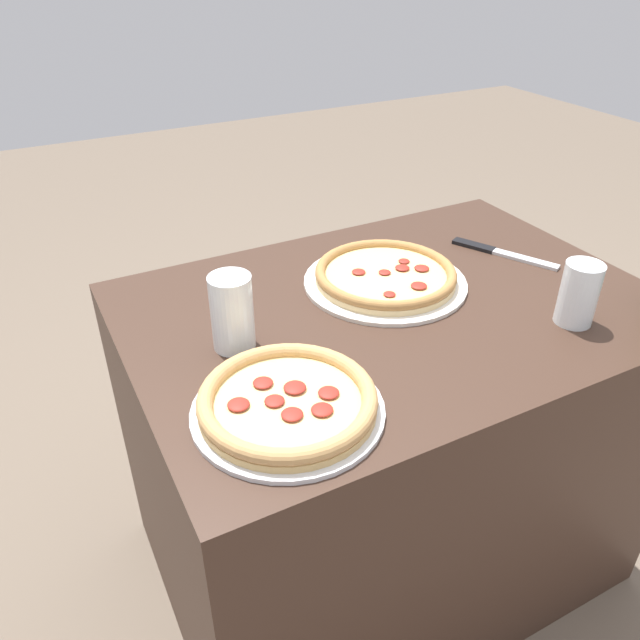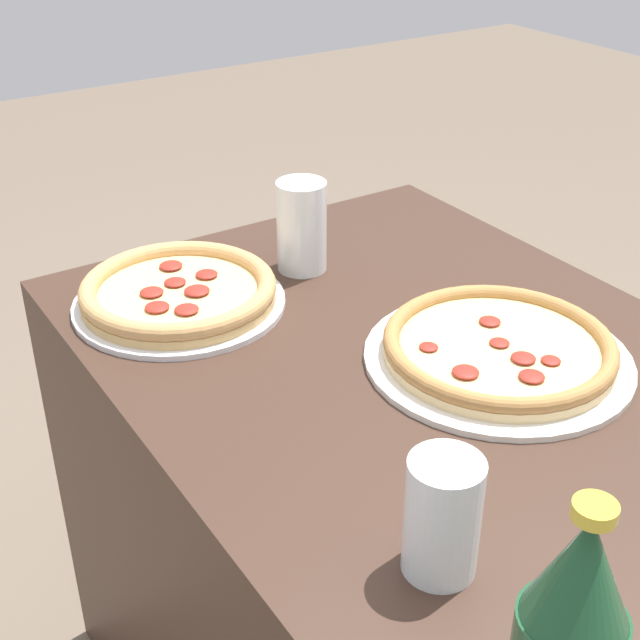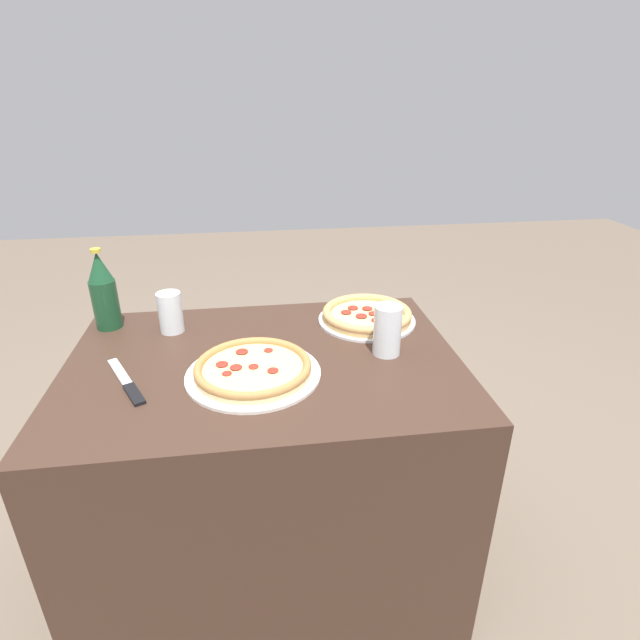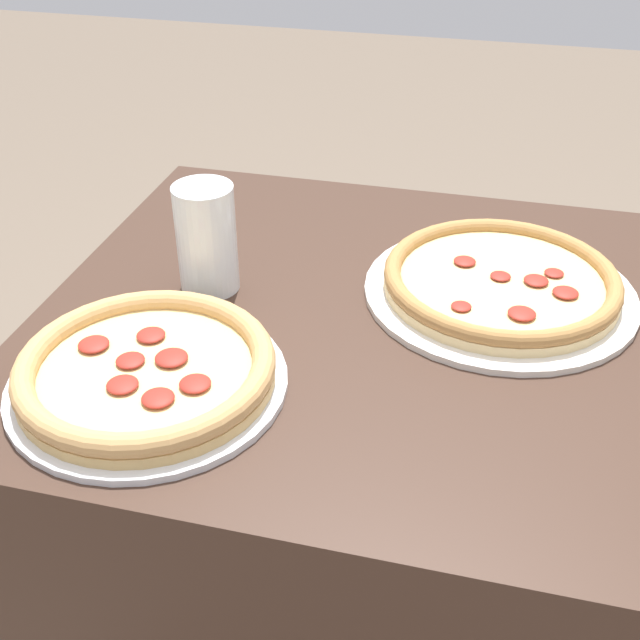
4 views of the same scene
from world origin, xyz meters
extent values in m
cube|color=#3D281E|center=(0.00, 0.00, 0.36)|extent=(0.99, 0.70, 0.71)
cylinder|color=silver|center=(0.03, 0.08, 0.72)|extent=(0.32, 0.32, 0.01)
cylinder|color=#E5C689|center=(0.03, 0.08, 0.73)|extent=(0.28, 0.28, 0.01)
cylinder|color=#EACC7F|center=(0.03, 0.08, 0.74)|extent=(0.24, 0.24, 0.00)
torus|color=#AD7A42|center=(0.03, 0.08, 0.74)|extent=(0.28, 0.28, 0.02)
ellipsoid|color=maroon|center=(0.03, 0.08, 0.74)|extent=(0.02, 0.02, 0.01)
ellipsoid|color=maroon|center=(-0.02, 0.10, 0.74)|extent=(0.03, 0.03, 0.01)
ellipsoid|color=maroon|center=(0.10, 0.06, 0.74)|extent=(0.03, 0.03, 0.01)
ellipsoid|color=maroon|center=(0.05, 0.00, 0.74)|extent=(0.03, 0.03, 0.01)
ellipsoid|color=maroon|center=(-0.01, 0.00, 0.74)|extent=(0.02, 0.02, 0.01)
ellipsoid|color=maroon|center=(0.09, 0.10, 0.74)|extent=(0.02, 0.02, 0.01)
ellipsoid|color=maroon|center=(0.07, 0.08, 0.74)|extent=(0.03, 0.03, 0.01)
cylinder|color=silver|center=(-0.31, -0.19, 0.72)|extent=(0.29, 0.29, 0.01)
cylinder|color=tan|center=(-0.31, -0.19, 0.73)|extent=(0.26, 0.26, 0.01)
cylinder|color=#EACC7F|center=(-0.31, -0.19, 0.74)|extent=(0.23, 0.23, 0.00)
torus|color=tan|center=(-0.31, -0.19, 0.74)|extent=(0.26, 0.26, 0.02)
ellipsoid|color=maroon|center=(-0.25, -0.20, 0.74)|extent=(0.03, 0.03, 0.01)
ellipsoid|color=maroon|center=(-0.29, -0.17, 0.74)|extent=(0.03, 0.03, 0.01)
ellipsoid|color=maroon|center=(-0.33, -0.18, 0.74)|extent=(0.03, 0.03, 0.01)
ellipsoid|color=maroon|center=(-0.38, -0.17, 0.74)|extent=(0.03, 0.03, 0.01)
ellipsoid|color=maroon|center=(-0.28, -0.23, 0.74)|extent=(0.03, 0.03, 0.01)
ellipsoid|color=maroon|center=(-0.32, -0.22, 0.74)|extent=(0.03, 0.03, 0.01)
ellipsoid|color=maroon|center=(-0.33, -0.14, 0.74)|extent=(0.03, 0.03, 0.01)
cylinder|color=white|center=(-0.32, 0.01, 0.78)|extent=(0.07, 0.07, 0.13)
cylinder|color=silver|center=(-0.32, 0.01, 0.77)|extent=(0.06, 0.06, 0.11)
camera|label=1|loc=(-0.59, -0.83, 1.32)|focal=35.00mm
camera|label=2|loc=(0.68, -0.60, 1.29)|focal=50.00mm
camera|label=3|loc=(0.01, 1.12, 1.34)|focal=28.00mm
camera|label=4|loc=(0.01, -0.77, 1.23)|focal=45.00mm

